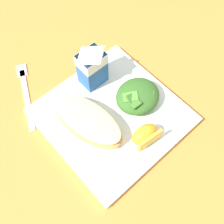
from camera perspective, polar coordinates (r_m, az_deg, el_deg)
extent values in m
plane|color=#C67A33|center=(0.62, 0.00, -1.13)|extent=(3.00, 3.00, 0.00)
cube|color=white|center=(0.61, 0.00, -0.79)|extent=(0.28, 0.28, 0.02)
ellipsoid|color=tan|center=(0.58, -4.97, -2.10)|extent=(0.11, 0.18, 0.03)
ellipsoid|color=maroon|center=(0.57, -5.06, -1.64)|extent=(0.10, 0.17, 0.01)
ellipsoid|color=#EAD184|center=(0.57, -5.11, -1.32)|extent=(0.10, 0.17, 0.01)
ellipsoid|color=#336023|center=(0.61, 5.30, 3.29)|extent=(0.10, 0.09, 0.04)
cube|color=#3D7028|center=(0.58, 4.43, 2.07)|extent=(0.03, 0.03, 0.01)
cube|color=#3D7028|center=(0.59, 4.53, 2.89)|extent=(0.04, 0.02, 0.02)
cube|color=#4C8433|center=(0.59, 3.83, 3.16)|extent=(0.04, 0.04, 0.01)
cube|color=#336023|center=(0.60, 7.17, 3.43)|extent=(0.04, 0.04, 0.01)
cube|color=#23569E|center=(0.62, -4.11, 8.93)|extent=(0.06, 0.04, 0.09)
cube|color=white|center=(0.59, -4.30, 10.73)|extent=(0.06, 0.05, 0.03)
pyramid|color=white|center=(0.57, -4.46, 12.23)|extent=(0.06, 0.04, 0.02)
ellipsoid|color=orange|center=(0.57, 6.78, -4.60)|extent=(0.06, 0.04, 0.04)
cube|color=gold|center=(0.56, 7.81, -5.82)|extent=(0.06, 0.01, 0.03)
cube|color=silver|center=(0.67, -17.18, 2.63)|extent=(0.08, 0.16, 0.01)
cube|color=silver|center=(0.72, -18.13, 8.19)|extent=(0.04, 0.04, 0.01)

